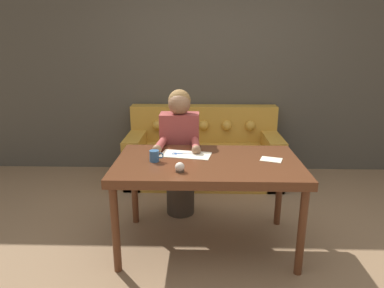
{
  "coord_description": "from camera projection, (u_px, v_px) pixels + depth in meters",
  "views": [
    {
      "loc": [
        -0.16,
        -2.54,
        1.67
      ],
      "look_at": [
        -0.23,
        0.18,
        0.87
      ],
      "focal_mm": 32.0,
      "sensor_mm": 36.0,
      "label": 1
    }
  ],
  "objects": [
    {
      "name": "ground_plane",
      "position": [
        218.0,
        247.0,
        2.91
      ],
      "size": [
        16.0,
        16.0,
        0.0
      ],
      "primitive_type": "plane",
      "color": "#846647"
    },
    {
      "name": "wall_back",
      "position": [
        213.0,
        73.0,
        4.41
      ],
      "size": [
        8.0,
        0.06,
        2.6
      ],
      "color": "#474238",
      "rests_on": "ground_plane"
    },
    {
      "name": "dining_table",
      "position": [
        208.0,
        169.0,
        2.76
      ],
      "size": [
        1.48,
        0.86,
        0.77
      ],
      "color": "#562D19",
      "rests_on": "ground_plane"
    },
    {
      "name": "couch",
      "position": [
        203.0,
        155.0,
        4.3
      ],
      "size": [
        1.86,
        0.82,
        0.9
      ],
      "color": "#B7842D",
      "rests_on": "ground_plane"
    },
    {
      "name": "person",
      "position": [
        180.0,
        153.0,
        3.33
      ],
      "size": [
        0.42,
        0.59,
        1.26
      ],
      "color": "#33281E",
      "rests_on": "ground_plane"
    },
    {
      "name": "pattern_paper_main",
      "position": [
        186.0,
        155.0,
        2.88
      ],
      "size": [
        0.45,
        0.28,
        0.0
      ],
      "color": "beige",
      "rests_on": "dining_table"
    },
    {
      "name": "pattern_paper_offcut",
      "position": [
        271.0,
        160.0,
        2.76
      ],
      "size": [
        0.2,
        0.17,
        0.0
      ],
      "color": "beige",
      "rests_on": "dining_table"
    },
    {
      "name": "scissors",
      "position": [
        180.0,
        154.0,
        2.9
      ],
      "size": [
        0.21,
        0.07,
        0.01
      ],
      "color": "silver",
      "rests_on": "dining_table"
    },
    {
      "name": "mug",
      "position": [
        154.0,
        156.0,
        2.71
      ],
      "size": [
        0.11,
        0.08,
        0.09
      ],
      "color": "#335B84",
      "rests_on": "dining_table"
    },
    {
      "name": "pin_cushion",
      "position": [
        180.0,
        167.0,
        2.5
      ],
      "size": [
        0.07,
        0.07,
        0.07
      ],
      "color": "#4C3828",
      "rests_on": "dining_table"
    }
  ]
}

